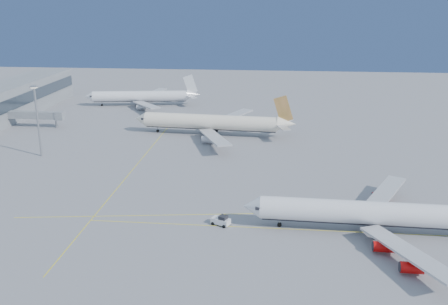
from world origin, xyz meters
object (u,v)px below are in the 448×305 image
(airliner_third, at_px, (143,96))
(light_mast, at_px, (37,115))
(pushback_tug, at_px, (221,220))
(airliner_virgin, at_px, (379,214))
(airliner_etihad, at_px, (214,122))

(airliner_third, xyz_separation_m, light_mast, (-13.57, -84.71, 9.62))
(pushback_tug, bearing_deg, airliner_virgin, 23.93)
(airliner_etihad, distance_m, pushback_tug, 81.41)
(airliner_third, bearing_deg, airliner_etihad, -59.65)
(pushback_tug, distance_m, light_mast, 83.22)
(airliner_etihad, relative_size, pushback_tug, 13.07)
(airliner_etihad, bearing_deg, pushback_tug, -77.26)
(airliner_virgin, xyz_separation_m, pushback_tug, (-36.38, 0.35, -3.50))
(airliner_etihad, bearing_deg, airliner_third, 133.60)
(airliner_virgin, distance_m, pushback_tug, 36.55)
(airliner_third, xyz_separation_m, pushback_tug, (53.32, -132.45, -3.51))
(airliner_virgin, xyz_separation_m, airliner_third, (-89.70, 132.80, 0.01))
(airliner_virgin, bearing_deg, airliner_etihad, 122.47)
(airliner_virgin, height_order, pushback_tug, airliner_virgin)
(pushback_tug, bearing_deg, airliner_third, 136.41)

